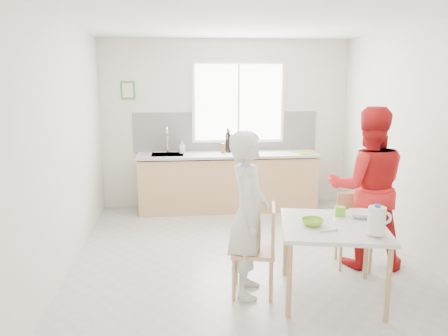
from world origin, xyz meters
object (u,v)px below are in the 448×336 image
object	(u,v)px
milk_jug	(377,220)
bowl_white	(361,214)
chair_far	(353,227)
bowl_green	(313,222)
wine_bottle_a	(228,142)
chair_left	(260,246)
wine_bottle_b	(229,143)
person_red	(367,188)
person_white	(248,215)
dining_table	(333,232)

from	to	relation	value
milk_jug	bowl_white	bearing A→B (deg)	92.60
chair_far	bowl_white	bearing A→B (deg)	-95.09
bowl_green	wine_bottle_a	distance (m)	3.12
bowl_green	milk_jug	xyz separation A→B (m)	(0.47, -0.33, 0.11)
bowl_white	milk_jug	distance (m)	0.54
chair_left	bowl_white	distance (m)	1.05
wine_bottle_a	chair_far	bearing A→B (deg)	-63.29
wine_bottle_a	wine_bottle_b	size ratio (longest dim) A/B	1.07
person_red	wine_bottle_b	xyz separation A→B (m)	(-1.28, 2.33, 0.17)
chair_left	bowl_white	bearing A→B (deg)	104.27
chair_far	person_white	world-z (taller)	person_white
dining_table	wine_bottle_b	distance (m)	3.13
person_red	milk_jug	world-z (taller)	person_red
chair_left	chair_far	world-z (taller)	chair_left
chair_left	bowl_green	bearing A→B (deg)	84.08
dining_table	person_white	bearing A→B (deg)	168.58
chair_far	bowl_white	distance (m)	0.65
chair_left	milk_jug	world-z (taller)	milk_jug
wine_bottle_b	milk_jug	bearing A→B (deg)	-74.86
person_red	wine_bottle_b	size ratio (longest dim) A/B	5.98
dining_table	person_red	bearing A→B (deg)	48.32
chair_far	wine_bottle_b	bearing A→B (deg)	127.98
bowl_green	dining_table	bearing A→B (deg)	2.62
chair_left	wine_bottle_a	distance (m)	2.98
dining_table	chair_left	world-z (taller)	chair_left
person_red	bowl_green	size ratio (longest dim) A/B	8.78
person_white	bowl_white	xyz separation A→B (m)	(1.13, 0.03, -0.04)
person_white	bowl_white	distance (m)	1.13
person_red	bowl_white	world-z (taller)	person_red
dining_table	bowl_white	xyz separation A→B (m)	(0.34, 0.19, 0.11)
milk_jug	wine_bottle_a	xyz separation A→B (m)	(-0.93, 3.40, 0.20)
bowl_white	milk_jug	size ratio (longest dim) A/B	0.89
person_white	dining_table	bearing A→B (deg)	-90.00
dining_table	bowl_white	size ratio (longest dim) A/B	4.73
person_white	bowl_green	xyz separation A→B (m)	(0.58, -0.17, -0.04)
chair_left	chair_far	xyz separation A→B (m)	(1.17, 0.59, -0.05)
chair_far	person_red	size ratio (longest dim) A/B	0.45
wine_bottle_a	bowl_white	bearing A→B (deg)	-70.56
person_red	chair_far	bearing A→B (deg)	2.20
person_red	bowl_white	xyz separation A→B (m)	(-0.28, -0.52, -0.13)
chair_left	bowl_white	xyz separation A→B (m)	(1.01, 0.05, 0.28)
chair_left	person_white	xyz separation A→B (m)	(-0.12, 0.02, 0.32)
bowl_white	wine_bottle_a	size ratio (longest dim) A/B	0.75
bowl_white	person_white	bearing A→B (deg)	-178.64
bowl_green	milk_jug	world-z (taller)	milk_jug
person_white	bowl_green	bearing A→B (deg)	-94.75
chair_left	person_red	xyz separation A→B (m)	(1.30, 0.57, 0.41)
chair_left	bowl_green	xyz separation A→B (m)	(0.46, -0.14, 0.28)
wine_bottle_a	chair_left	bearing A→B (deg)	-89.97
milk_jug	bowl_green	bearing A→B (deg)	156.38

